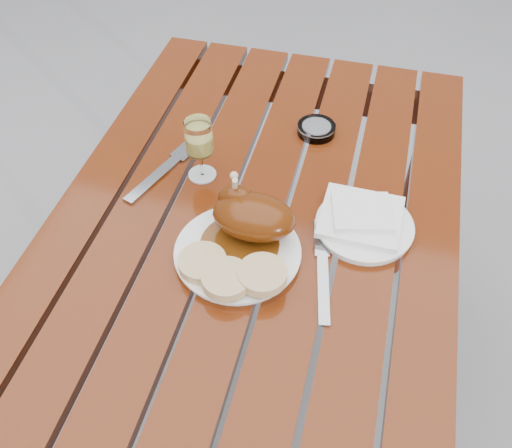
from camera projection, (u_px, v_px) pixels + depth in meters
The scene contains 11 objects.
ground at pixel (256, 384), 1.71m from camera, with size 60.00×60.00×0.00m, color slate.
table at pixel (256, 314), 1.43m from camera, with size 0.80×1.20×0.75m, color maroon.
dinner_plate at pixel (238, 253), 1.07m from camera, with size 0.24×0.24×0.02m, color white.
roast_duck at pixel (251, 216), 1.06m from camera, with size 0.17×0.16×0.11m.
bread_dumplings at pixel (230, 272), 1.01m from camera, with size 0.20×0.12×0.03m.
wine_glass at pixel (200, 150), 1.17m from camera, with size 0.06×0.06×0.14m, color #ECE36B.
side_plate at pixel (364, 226), 1.11m from camera, with size 0.19×0.19×0.02m, color white.
napkin at pixel (361, 217), 1.11m from camera, with size 0.16×0.14×0.01m, color white.
ashtray at pixel (316, 129), 1.31m from camera, with size 0.09×0.09×0.02m, color #B2B7BC.
fork at pixel (159, 175), 1.22m from camera, with size 0.02×0.20×0.01m, color gray.
knife at pixel (323, 277), 1.04m from camera, with size 0.02×0.21×0.01m, color gray.
Camera 1 is at (0.20, -0.77, 1.58)m, focal length 40.00 mm.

